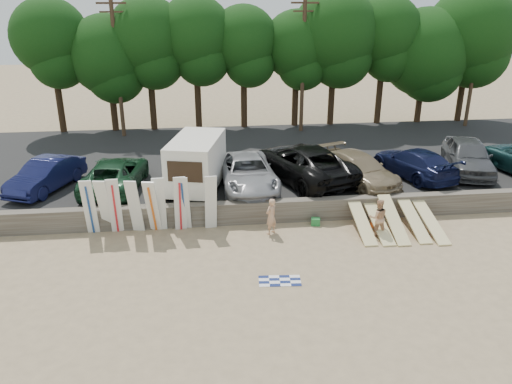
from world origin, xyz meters
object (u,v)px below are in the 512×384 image
car_2 (248,173)px  car_3 (303,162)px  beachgoer_a (271,216)px  cooler (316,222)px  car_5 (414,163)px  car_4 (358,169)px  car_0 (46,175)px  car_6 (468,156)px  box_trailer (197,162)px  beachgoer_b (378,218)px  car_1 (115,174)px

car_2 → car_3: car_3 is taller
car_3 → beachgoer_a: 5.18m
car_2 → cooler: 4.34m
car_5 → car_4: bearing=-5.3°
car_0 → car_6: 21.39m
car_3 → car_6: size_ratio=1.25×
car_2 → car_5: size_ratio=1.09×
cooler → box_trailer: bearing=164.1°
car_4 → beachgoer_a: (-4.87, -3.66, -0.65)m
car_2 → car_4: 5.50m
beachgoer_b → car_2: bearing=-35.7°
car_0 → car_6: bearing=22.3°
car_2 → car_3: (2.92, 0.85, 0.14)m
car_0 → car_3: (12.56, 0.02, 0.17)m
car_2 → beachgoer_b: car_2 is taller
beachgoer_a → beachgoer_b: bearing=131.1°
box_trailer → car_5: box_trailer is taller
car_2 → car_5: 8.68m
car_5 → car_6: car_6 is taller
box_trailer → cooler: 6.24m
box_trailer → car_1: box_trailer is taller
car_0 → car_2: (9.64, -0.82, 0.03)m
car_2 → car_0: bearing=172.4°
car_1 → car_4: car_1 is taller
car_2 → beachgoer_b: bearing=-43.7°
car_1 → beachgoer_a: bearing=153.5°
car_3 → car_6: bearing=160.6°
car_6 → cooler: (-9.04, -4.11, -1.43)m
car_3 → car_6: (8.83, 0.14, -0.02)m
car_4 → car_3: bearing=139.6°
car_1 → car_2: car_2 is taller
car_5 → car_2: bearing=-13.5°
cooler → car_0: bearing=176.0°
car_6 → beachgoer_b: size_ratio=3.21×
car_5 → car_1: bearing=-17.5°
cooler → beachgoer_b: bearing=-14.6°
car_6 → car_2: bearing=-158.8°
beachgoer_b → cooler: size_ratio=4.27×
beachgoer_a → box_trailer: bearing=-89.5°
box_trailer → beachgoer_a: (3.06, -3.52, -1.37)m
car_0 → car_4: (15.13, -0.89, 0.01)m
car_2 → beachgoer_b: size_ratio=3.41×
beachgoer_b → car_0: bearing=-14.2°
car_6 → car_4: bearing=-154.1°
car_5 → cooler: 7.15m
car_1 → cooler: bearing=162.9°
car_0 → car_4: 15.16m
car_2 → car_6: size_ratio=1.06×
car_6 → beachgoer_b: (-6.69, -5.37, -0.78)m
car_0 → car_5: (18.29, -0.19, -0.00)m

